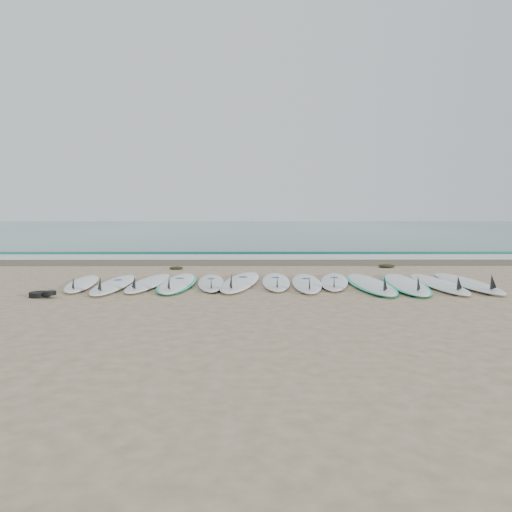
{
  "coord_description": "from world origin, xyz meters",
  "views": [
    {
      "loc": [
        -0.4,
        -9.14,
        1.35
      ],
      "look_at": [
        -0.33,
        1.57,
        0.4
      ],
      "focal_mm": 35.0,
      "sensor_mm": 36.0,
      "label": 1
    }
  ],
  "objects_px": {
    "surfboard_0": "(82,283)",
    "leash_coil": "(42,294)",
    "surfboard_12": "(468,283)",
    "surfboard_6": "(276,281)"
  },
  "relations": [
    {
      "from": "surfboard_6",
      "to": "leash_coil",
      "type": "height_order",
      "value": "surfboard_6"
    },
    {
      "from": "surfboard_6",
      "to": "leash_coil",
      "type": "xyz_separation_m",
      "value": [
        -3.78,
        -1.41,
        -0.01
      ]
    },
    {
      "from": "surfboard_12",
      "to": "leash_coil",
      "type": "xyz_separation_m",
      "value": [
        -7.28,
        -1.17,
        -0.01
      ]
    },
    {
      "from": "surfboard_6",
      "to": "surfboard_12",
      "type": "relative_size",
      "value": 0.88
    },
    {
      "from": "surfboard_0",
      "to": "leash_coil",
      "type": "distance_m",
      "value": 1.22
    },
    {
      "from": "surfboard_6",
      "to": "leash_coil",
      "type": "relative_size",
      "value": 5.38
    },
    {
      "from": "surfboard_0",
      "to": "surfboard_12",
      "type": "height_order",
      "value": "surfboard_12"
    },
    {
      "from": "surfboard_0",
      "to": "surfboard_12",
      "type": "distance_m",
      "value": 7.06
    },
    {
      "from": "surfboard_0",
      "to": "surfboard_12",
      "type": "xyz_separation_m",
      "value": [
        7.06,
        -0.04,
        0.01
      ]
    },
    {
      "from": "surfboard_12",
      "to": "leash_coil",
      "type": "height_order",
      "value": "surfboard_12"
    }
  ]
}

